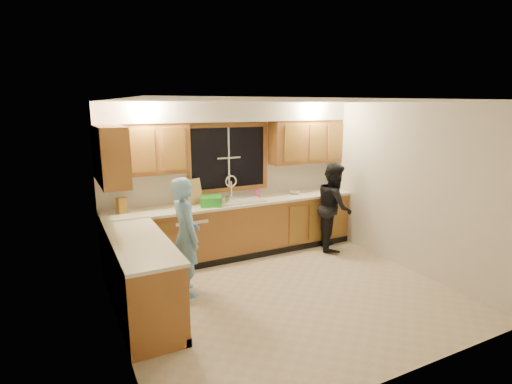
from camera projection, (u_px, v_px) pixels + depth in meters
floor at (286, 293)px, 5.31m from camera, size 4.20×4.20×0.00m
ceiling at (289, 101)px, 4.78m from camera, size 4.20×4.20×0.00m
wall_back at (229, 178)px, 6.70m from camera, size 4.20×0.00×4.20m
wall_left at (113, 224)px, 4.12m from camera, size 0.00×3.80×3.80m
wall_right at (407, 187)px, 5.97m from camera, size 0.00×3.80×3.80m
base_cabinets_back at (236, 229)px, 6.61m from camera, size 4.20×0.60×0.88m
base_cabinets_left at (141, 279)px, 4.73m from camera, size 0.60×1.90×0.88m
countertop_back at (236, 203)px, 6.50m from camera, size 4.20×0.63×0.04m
countertop_left at (140, 242)px, 4.64m from camera, size 0.63×1.90×0.04m
upper_cabinets_left at (142, 149)px, 5.81m from camera, size 1.35×0.33×0.75m
upper_cabinets_right at (306, 142)px, 7.07m from camera, size 1.35×0.33×0.75m
upper_cabinets_return at (111, 156)px, 5.05m from camera, size 0.33×0.90×0.75m
soffit at (232, 112)px, 6.32m from camera, size 4.20×0.35×0.30m
window_frame at (229, 158)px, 6.62m from camera, size 1.44×0.03×1.14m
sink at (236, 204)px, 6.53m from camera, size 0.86×0.52×0.57m
dishwasher at (187, 239)px, 6.23m from camera, size 0.60×0.56×0.82m
stove at (152, 298)px, 4.23m from camera, size 0.58×0.75×0.90m
man at (186, 236)px, 5.18m from camera, size 0.39×0.58×1.57m
woman at (334, 207)px, 6.85m from camera, size 0.86×0.92×1.50m
knife_block at (122, 205)px, 5.76m from camera, size 0.15×0.14×0.23m
cutting_board at (194, 192)px, 6.30m from camera, size 0.32×0.21×0.40m
dish_crate at (211, 201)px, 6.21m from camera, size 0.41×0.39×0.15m
soap_bottle at (257, 191)px, 6.80m from camera, size 0.09×0.10×0.19m
bowl at (295, 193)px, 7.05m from camera, size 0.26×0.26×0.05m
can_left at (219, 202)px, 6.21m from camera, size 0.07×0.07×0.11m
can_right at (227, 200)px, 6.34m from camera, size 0.07×0.07×0.11m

